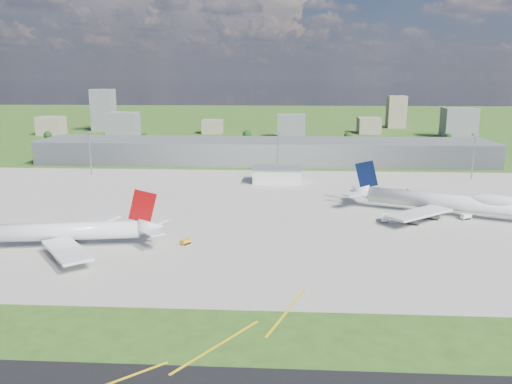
# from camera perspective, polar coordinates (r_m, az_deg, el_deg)

# --- Properties ---
(ground) EXTENTS (1400.00, 1400.00, 0.00)m
(ground) POSITION_cam_1_polar(r_m,az_deg,el_deg) (324.04, 0.79, 2.96)
(ground) COLOR #2E4F18
(ground) RESTS_ON ground
(apron) EXTENTS (360.00, 190.00, 0.08)m
(apron) POSITION_cam_1_polar(r_m,az_deg,el_deg) (216.33, 2.16, -2.16)
(apron) COLOR gray
(apron) RESTS_ON ground
(terminal) EXTENTS (300.00, 42.00, 15.00)m
(terminal) POSITION_cam_1_polar(r_m,az_deg,el_deg) (337.64, 0.90, 4.65)
(terminal) COLOR slate
(terminal) RESTS_ON ground
(ops_building) EXTENTS (26.00, 16.00, 8.00)m
(ops_building) POSITION_cam_1_polar(r_m,az_deg,el_deg) (273.89, 2.42, 1.93)
(ops_building) COLOR silver
(ops_building) RESTS_ON ground
(mast_west) EXTENTS (3.50, 2.00, 25.90)m
(mast_west) POSITION_cam_1_polar(r_m,az_deg,el_deg) (308.20, -18.50, 5.10)
(mast_west) COLOR gray
(mast_west) RESTS_ON ground
(mast_center) EXTENTS (3.50, 2.00, 25.90)m
(mast_center) POSITION_cam_1_polar(r_m,az_deg,el_deg) (286.44, 2.49, 5.20)
(mast_center) COLOR gray
(mast_center) RESTS_ON ground
(mast_east) EXTENTS (3.50, 2.00, 25.90)m
(mast_east) POSITION_cam_1_polar(r_m,az_deg,el_deg) (305.46, 23.67, 4.61)
(mast_east) COLOR gray
(mast_east) RESTS_ON ground
(airliner_red_twin) EXTENTS (71.56, 55.24, 19.68)m
(airliner_red_twin) POSITION_cam_1_polar(r_m,az_deg,el_deg) (182.15, -21.49, -4.31)
(airliner_red_twin) COLOR silver
(airliner_red_twin) RESTS_ON ground
(airliner_blue_quad) EXTENTS (77.03, 58.67, 21.05)m
(airliner_blue_quad) POSITION_cam_1_polar(r_m,az_deg,el_deg) (222.62, 21.16, -1.06)
(airliner_blue_quad) COLOR silver
(airliner_blue_quad) RESTS_ON ground
(tug_yellow) EXTENTS (3.64, 3.87, 1.71)m
(tug_yellow) POSITION_cam_1_polar(r_m,az_deg,el_deg) (175.13, -8.03, -5.68)
(tug_yellow) COLOR #EFA90E
(tug_yellow) RESTS_ON ground
(van_white_near) EXTENTS (3.74, 5.76, 2.69)m
(van_white_near) POSITION_cam_1_polar(r_m,az_deg,el_deg) (206.61, 14.51, -2.93)
(van_white_near) COLOR white
(van_white_near) RESTS_ON ground
(van_white_far) EXTENTS (4.88, 3.81, 2.32)m
(van_white_far) POSITION_cam_1_polar(r_m,az_deg,el_deg) (220.18, 22.86, -2.62)
(van_white_far) COLOR white
(van_white_far) RESTS_ON ground
(bldg_far_w) EXTENTS (24.00, 20.00, 18.00)m
(bldg_far_w) POSITION_cam_1_polar(r_m,az_deg,el_deg) (543.89, -22.38, 7.03)
(bldg_far_w) COLOR gray
(bldg_far_w) RESTS_ON ground
(bldg_w) EXTENTS (28.00, 22.00, 24.00)m
(bldg_w) POSITION_cam_1_polar(r_m,az_deg,el_deg) (495.36, -14.96, 7.42)
(bldg_w) COLOR slate
(bldg_w) RESTS_ON ground
(bldg_cw) EXTENTS (20.00, 18.00, 14.00)m
(bldg_cw) POSITION_cam_1_polar(r_m,az_deg,el_deg) (516.47, -5.00, 7.46)
(bldg_cw) COLOR gray
(bldg_cw) RESTS_ON ground
(bldg_c) EXTENTS (26.00, 20.00, 22.00)m
(bldg_c) POSITION_cam_1_polar(r_m,az_deg,el_deg) (480.96, 4.03, 7.55)
(bldg_c) COLOR slate
(bldg_c) RESTS_ON ground
(bldg_ce) EXTENTS (22.00, 24.00, 16.00)m
(bldg_ce) POSITION_cam_1_polar(r_m,az_deg,el_deg) (528.11, 12.76, 7.42)
(bldg_ce) COLOR gray
(bldg_ce) RESTS_ON ground
(bldg_e) EXTENTS (30.00, 22.00, 28.00)m
(bldg_e) POSITION_cam_1_polar(r_m,az_deg,el_deg) (517.99, 22.17, 7.35)
(bldg_e) COLOR slate
(bldg_e) RESTS_ON ground
(bldg_tall_w) EXTENTS (22.00, 20.00, 44.00)m
(bldg_tall_w) POSITION_cam_1_polar(r_m,az_deg,el_deg) (564.22, -17.03, 8.95)
(bldg_tall_w) COLOR slate
(bldg_tall_w) RESTS_ON ground
(bldg_tall_e) EXTENTS (20.00, 18.00, 36.00)m
(bldg_tall_e) POSITION_cam_1_polar(r_m,az_deg,el_deg) (593.61, 15.73, 8.81)
(bldg_tall_e) COLOR gray
(bldg_tall_e) RESTS_ON ground
(tree_far_w) EXTENTS (7.20, 7.20, 8.80)m
(tree_far_w) POSITION_cam_1_polar(r_m,az_deg,el_deg) (490.78, -22.70, 6.01)
(tree_far_w) COLOR #382314
(tree_far_w) RESTS_ON ground
(tree_w) EXTENTS (6.75, 6.75, 8.25)m
(tree_w) POSITION_cam_1_polar(r_m,az_deg,el_deg) (454.04, -12.64, 6.16)
(tree_w) COLOR #382314
(tree_w) RESTS_ON ground
(tree_c) EXTENTS (8.10, 8.10, 9.90)m
(tree_c) POSITION_cam_1_polar(r_m,az_deg,el_deg) (452.88, -1.03, 6.58)
(tree_c) COLOR #382314
(tree_c) RESTS_ON ground
(tree_e) EXTENTS (7.65, 7.65, 9.35)m
(tree_e) POSITION_cam_1_polar(r_m,az_deg,el_deg) (450.21, 10.49, 6.29)
(tree_e) COLOR #382314
(tree_e) RESTS_ON ground
(tree_far_e) EXTENTS (6.30, 6.30, 7.70)m
(tree_far_e) POSITION_cam_1_polar(r_m,az_deg,el_deg) (479.56, 21.12, 5.92)
(tree_far_e) COLOR #382314
(tree_far_e) RESTS_ON ground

